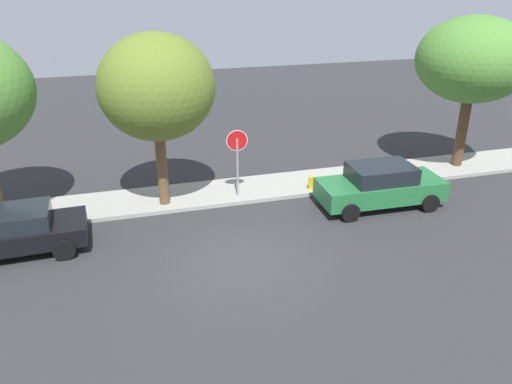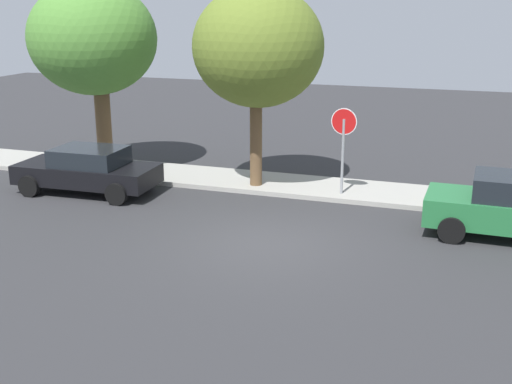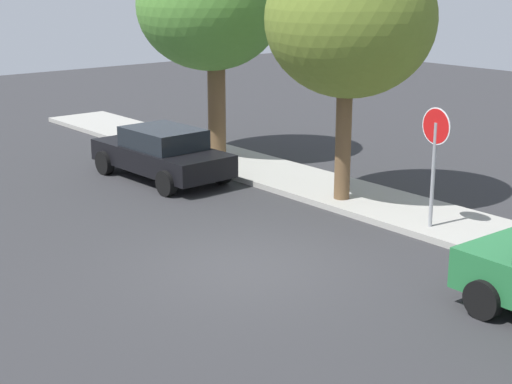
# 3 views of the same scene
# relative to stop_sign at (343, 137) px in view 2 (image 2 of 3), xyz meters

# --- Properties ---
(ground_plane) EXTENTS (60.00, 60.00, 0.00)m
(ground_plane) POSITION_rel_stop_sign_xyz_m (-0.97, -4.17, -1.81)
(ground_plane) COLOR #2D2D30
(sidewalk_curb) EXTENTS (32.00, 2.23, 0.14)m
(sidewalk_curb) POSITION_rel_stop_sign_xyz_m (-0.97, 0.58, -1.74)
(sidewalk_curb) COLOR #9E9B93
(sidewalk_curb) RESTS_ON ground_plane
(stop_sign) EXTENTS (0.76, 0.11, 2.64)m
(stop_sign) POSITION_rel_stop_sign_xyz_m (0.00, 0.00, 0.00)
(stop_sign) COLOR gray
(stop_sign) RESTS_ON ground_plane
(parked_car_black) EXTENTS (4.26, 2.07, 1.38)m
(parked_car_black) POSITION_rel_stop_sign_xyz_m (-7.29, -1.88, -1.10)
(parked_car_black) COLOR black
(parked_car_black) RESTS_ON ground_plane
(street_tree_mid_block) EXTENTS (4.11, 4.11, 6.19)m
(street_tree_mid_block) POSITION_rel_stop_sign_xyz_m (-8.35, 0.53, 2.54)
(street_tree_mid_block) COLOR brown
(street_tree_mid_block) RESTS_ON ground_plane
(street_tree_far) EXTENTS (3.82, 3.82, 6.01)m
(street_tree_far) POSITION_rel_stop_sign_xyz_m (-2.62, 0.15, 2.43)
(street_tree_far) COLOR brown
(street_tree_far) RESTS_ON ground_plane
(fire_hydrant) EXTENTS (0.30, 0.22, 0.72)m
(fire_hydrant) POSITION_rel_stop_sign_xyz_m (2.81, -0.18, -1.45)
(fire_hydrant) COLOR gold
(fire_hydrant) RESTS_ON ground_plane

